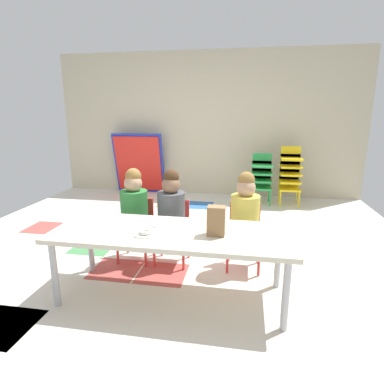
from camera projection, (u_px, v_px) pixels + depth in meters
ground_plane at (173, 253)px, 3.32m from camera, size 5.29×5.26×0.02m
back_wall at (207, 125)px, 5.53m from camera, size 5.29×0.10×2.45m
craft_table at (172, 237)px, 2.42m from camera, size 1.83×0.68×0.55m
seated_child_near_camera at (135, 206)px, 3.04m from camera, size 0.34×0.34×0.92m
seated_child_middle_seat at (171, 208)px, 2.98m from camera, size 0.34×0.34×0.92m
seated_child_far_right at (245, 212)px, 2.87m from camera, size 0.33×0.33×0.92m
kid_chair_green_stack at (262, 175)px, 5.06m from camera, size 0.32×0.30×0.80m
kid_chair_yellow_stack at (290, 173)px, 4.97m from camera, size 0.32×0.30×0.92m
folded_activity_table at (139, 164)px, 5.71m from camera, size 0.90×0.29×1.09m
paper_bag_brown at (216, 221)px, 2.30m from camera, size 0.13×0.09×0.22m
paper_plate_near_edge at (146, 234)px, 2.34m from camera, size 0.18×0.18×0.01m
paper_plate_center_table at (163, 224)px, 2.54m from camera, size 0.18×0.18×0.01m
donut_powdered_on_plate at (146, 232)px, 2.34m from camera, size 0.10×0.10×0.03m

